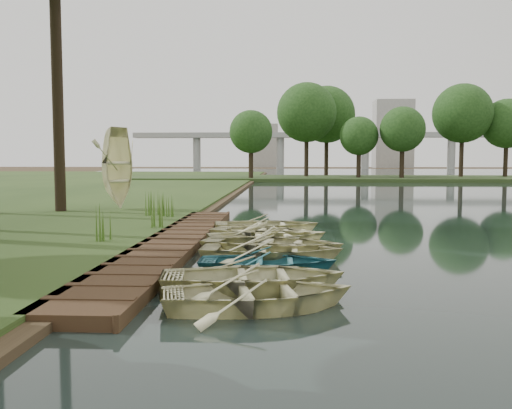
# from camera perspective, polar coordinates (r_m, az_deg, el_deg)

# --- Properties ---
(ground) EXTENTS (300.00, 300.00, 0.00)m
(ground) POSITION_cam_1_polar(r_m,az_deg,el_deg) (16.30, -2.68, -4.51)
(ground) COLOR #3D2F1D
(boardwalk) EXTENTS (1.60, 16.00, 0.30)m
(boardwalk) POSITION_cam_1_polar(r_m,az_deg,el_deg) (16.52, -8.22, -3.90)
(boardwalk) COLOR #392516
(boardwalk) RESTS_ON ground
(peninsula) EXTENTS (50.00, 14.00, 0.45)m
(peninsula) POSITION_cam_1_polar(r_m,az_deg,el_deg) (66.36, 8.64, 2.57)
(peninsula) COLOR #2D411C
(peninsula) RESTS_ON ground
(far_trees) EXTENTS (45.60, 5.60, 8.80)m
(far_trees) POSITION_cam_1_polar(r_m,az_deg,el_deg) (66.19, 5.80, 7.97)
(far_trees) COLOR black
(far_trees) RESTS_ON peninsula
(bridge) EXTENTS (95.90, 4.00, 8.60)m
(bridge) POSITION_cam_1_polar(r_m,az_deg,el_deg) (136.50, 7.66, 6.51)
(bridge) COLOR #A5A5A0
(bridge) RESTS_ON ground
(building_a) EXTENTS (10.00, 8.00, 18.00)m
(building_a) POSITION_cam_1_polar(r_m,az_deg,el_deg) (158.70, 13.52, 6.86)
(building_a) COLOR #A5A5A0
(building_a) RESTS_ON ground
(building_b) EXTENTS (8.00, 8.00, 12.00)m
(building_b) POSITION_cam_1_polar(r_m,az_deg,el_deg) (161.18, 0.77, 5.88)
(building_b) COLOR #A5A5A0
(building_b) RESTS_ON ground
(rowboat_0) EXTENTS (3.72, 3.01, 0.68)m
(rowboat_0) POSITION_cam_1_polar(r_m,az_deg,el_deg) (9.71, 0.26, -8.47)
(rowboat_0) COLOR beige
(rowboat_0) RESTS_ON water
(rowboat_1) EXTENTS (3.80, 2.93, 0.73)m
(rowboat_1) POSITION_cam_1_polar(r_m,az_deg,el_deg) (10.89, -0.20, -6.90)
(rowboat_1) COLOR beige
(rowboat_1) RESTS_ON water
(rowboat_2) EXTENTS (3.08, 2.23, 0.63)m
(rowboat_2) POSITION_cam_1_polar(r_m,az_deg,el_deg) (12.66, 1.19, -5.49)
(rowboat_2) COLOR teal
(rowboat_2) RESTS_ON water
(rowboat_3) EXTENTS (3.54, 2.57, 0.72)m
(rowboat_3) POSITION_cam_1_polar(r_m,az_deg,el_deg) (13.97, 1.57, -4.34)
(rowboat_3) COLOR beige
(rowboat_3) RESTS_ON water
(rowboat_4) EXTENTS (4.18, 3.37, 0.77)m
(rowboat_4) POSITION_cam_1_polar(r_m,az_deg,el_deg) (14.89, 1.65, -3.69)
(rowboat_4) COLOR beige
(rowboat_4) RESTS_ON water
(rowboat_5) EXTENTS (4.08, 3.40, 0.73)m
(rowboat_5) POSITION_cam_1_polar(r_m,az_deg,el_deg) (16.48, 1.26, -2.94)
(rowboat_5) COLOR beige
(rowboat_5) RESTS_ON water
(rowboat_6) EXTENTS (3.85, 3.16, 0.70)m
(rowboat_6) POSITION_cam_1_polar(r_m,az_deg,el_deg) (17.55, 0.87, -2.53)
(rowboat_6) COLOR beige
(rowboat_6) RESTS_ON water
(rowboat_7) EXTENTS (3.75, 2.86, 0.73)m
(rowboat_7) POSITION_cam_1_polar(r_m,az_deg,el_deg) (19.19, 1.09, -1.87)
(rowboat_7) COLOR beige
(rowboat_7) RESTS_ON water
(stored_rowboat) EXTENTS (4.46, 3.97, 0.76)m
(stored_rowboat) POSITION_cam_1_polar(r_m,az_deg,el_deg) (26.50, -13.58, 0.39)
(stored_rowboat) COLOR beige
(stored_rowboat) RESTS_ON bank
(reeds_0) EXTENTS (0.60, 0.60, 0.96)m
(reeds_0) POSITION_cam_1_polar(r_m,az_deg,el_deg) (16.46, -15.07, -1.82)
(reeds_0) COLOR #3F661E
(reeds_0) RESTS_ON bank
(reeds_1) EXTENTS (0.60, 0.60, 1.08)m
(reeds_1) POSITION_cam_1_polar(r_m,az_deg,el_deg) (19.23, -9.61, -0.64)
(reeds_1) COLOR #3F661E
(reeds_1) RESTS_ON bank
(reeds_2) EXTENTS (0.60, 0.60, 0.95)m
(reeds_2) POSITION_cam_1_polar(r_m,az_deg,el_deg) (23.29, -10.25, 0.11)
(reeds_2) COLOR #3F661E
(reeds_2) RESTS_ON bank
(reeds_3) EXTENTS (0.60, 0.60, 0.88)m
(reeds_3) POSITION_cam_1_polar(r_m,az_deg,el_deg) (22.75, -8.86, -0.07)
(reeds_3) COLOR #3F661E
(reeds_3) RESTS_ON bank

